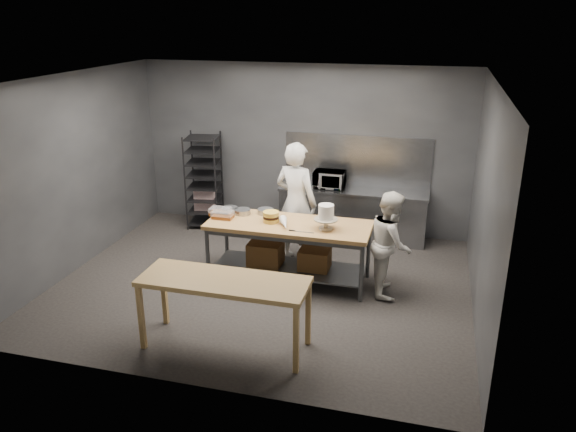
% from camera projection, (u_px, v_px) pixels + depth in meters
% --- Properties ---
extents(ground, '(6.00, 6.00, 0.00)m').
position_uv_depth(ground, '(263.00, 284.00, 8.39)').
color(ground, black).
rests_on(ground, ground).
extents(back_wall, '(6.00, 0.04, 3.00)m').
position_uv_depth(back_wall, '(303.00, 148.00, 10.14)').
color(back_wall, '#4C4F54').
rests_on(back_wall, ground).
extents(work_table, '(2.40, 0.90, 0.92)m').
position_uv_depth(work_table, '(288.00, 244.00, 8.34)').
color(work_table, olive).
rests_on(work_table, ground).
extents(near_counter, '(2.00, 0.70, 0.90)m').
position_uv_depth(near_counter, '(224.00, 286.00, 6.57)').
color(near_counter, olive).
rests_on(near_counter, ground).
extents(back_counter, '(2.60, 0.60, 0.90)m').
position_uv_depth(back_counter, '(353.00, 214.00, 9.97)').
color(back_counter, slate).
rests_on(back_counter, ground).
extents(splashback_panel, '(2.60, 0.02, 0.90)m').
position_uv_depth(splashback_panel, '(357.00, 160.00, 9.93)').
color(splashback_panel, slate).
rests_on(splashback_panel, back_counter).
extents(speed_rack, '(0.70, 0.75, 1.75)m').
position_uv_depth(speed_rack, '(204.00, 181.00, 10.43)').
color(speed_rack, black).
rests_on(speed_rack, ground).
extents(chef_behind, '(0.82, 0.66, 1.96)m').
position_uv_depth(chef_behind, '(296.00, 203.00, 8.89)').
color(chef_behind, silver).
rests_on(chef_behind, ground).
extents(chef_right, '(0.67, 0.81, 1.52)m').
position_uv_depth(chef_right, '(391.00, 243.00, 7.91)').
color(chef_right, silver).
rests_on(chef_right, ground).
extents(microwave, '(0.54, 0.37, 0.30)m').
position_uv_depth(microwave, '(329.00, 179.00, 9.87)').
color(microwave, black).
rests_on(microwave, back_counter).
extents(frosted_cake_stand, '(0.34, 0.34, 0.37)m').
position_uv_depth(frosted_cake_stand, '(326.00, 214.00, 7.91)').
color(frosted_cake_stand, '#AEA48B').
rests_on(frosted_cake_stand, work_table).
extents(layer_cake, '(0.23, 0.23, 0.16)m').
position_uv_depth(layer_cake, '(271.00, 217.00, 8.23)').
color(layer_cake, gold).
rests_on(layer_cake, work_table).
extents(cake_pans, '(0.80, 0.35, 0.07)m').
position_uv_depth(cake_pans, '(246.00, 211.00, 8.60)').
color(cake_pans, gray).
rests_on(cake_pans, work_table).
extents(piping_bag, '(0.26, 0.40, 0.12)m').
position_uv_depth(piping_bag, '(284.00, 224.00, 8.02)').
color(piping_bag, white).
rests_on(piping_bag, work_table).
extents(offset_spatula, '(0.36, 0.02, 0.02)m').
position_uv_depth(offset_spatula, '(298.00, 231.00, 7.89)').
color(offset_spatula, slate).
rests_on(offset_spatula, work_table).
extents(pastry_clamshells, '(0.40, 0.33, 0.11)m').
position_uv_depth(pastry_clamshells, '(222.00, 213.00, 8.45)').
color(pastry_clamshells, '#98551E').
rests_on(pastry_clamshells, work_table).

